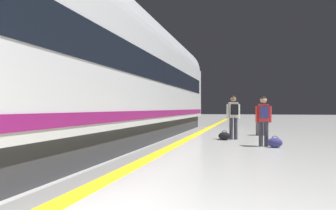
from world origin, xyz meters
TOP-DOWN VIEW (x-y plane):
  - safety_line_strip at (-0.83, 10.00)m, footprint 0.36×80.00m
  - tactile_edge_band at (-1.16, 10.00)m, footprint 0.63×80.00m
  - high_speed_train at (-2.95, 5.66)m, footprint 2.94×28.10m
  - passenger_near at (0.93, 10.93)m, footprint 0.50×0.40m
  - duffel_bag_near at (0.61, 10.64)m, footprint 0.44×0.26m
  - passenger_mid at (1.94, 8.96)m, footprint 0.49×0.33m
  - duffel_bag_mid at (2.26, 8.78)m, footprint 0.44×0.26m
  - waste_bin at (2.02, 13.11)m, footprint 0.46×0.46m

SIDE VIEW (x-z plane):
  - tactile_edge_band at x=-1.16m, z-range 0.00..0.01m
  - safety_line_strip at x=-0.83m, z-range 0.00..0.01m
  - duffel_bag_near at x=0.61m, z-range -0.03..0.33m
  - duffel_bag_mid at x=2.26m, z-range -0.03..0.33m
  - waste_bin at x=2.02m, z-range 0.00..0.91m
  - passenger_mid at x=1.94m, z-range 0.15..1.71m
  - passenger_near at x=0.93m, z-range 0.16..1.83m
  - high_speed_train at x=-2.95m, z-range 0.02..4.99m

